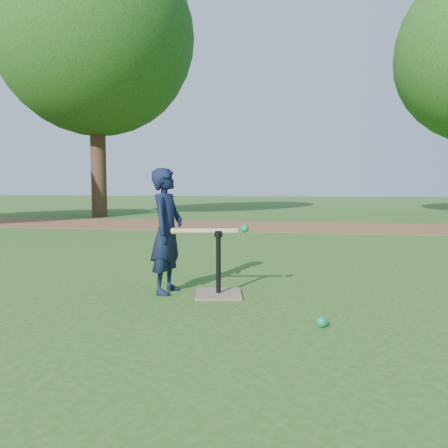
# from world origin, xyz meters

# --- Properties ---
(ground) EXTENTS (80.00, 80.00, 0.00)m
(ground) POSITION_xyz_m (0.00, 0.00, 0.00)
(ground) COLOR #285116
(ground) RESTS_ON ground
(dirt_strip) EXTENTS (24.00, 3.00, 0.01)m
(dirt_strip) POSITION_xyz_m (0.00, 7.50, 0.01)
(dirt_strip) COLOR brown
(dirt_strip) RESTS_ON ground
(child) EXTENTS (0.32, 0.46, 1.20)m
(child) POSITION_xyz_m (-0.61, 0.37, 0.60)
(child) COLOR black
(child) RESTS_ON ground
(wiffle_ball_ground) EXTENTS (0.08, 0.08, 0.08)m
(wiffle_ball_ground) POSITION_xyz_m (0.81, -0.44, 0.04)
(wiffle_ball_ground) COLOR #0C8C48
(wiffle_ball_ground) RESTS_ON ground
(batting_tee) EXTENTS (0.50, 0.50, 0.61)m
(batting_tee) POSITION_xyz_m (-0.11, 0.36, 0.11)
(batting_tee) COLOR #7E6750
(batting_tee) RESTS_ON ground
(swing_action) EXTENTS (0.74, 0.16, 0.10)m
(swing_action) POSITION_xyz_m (-0.18, 0.35, 0.61)
(swing_action) COLOR tan
(swing_action) RESTS_ON ground
(tree_left) EXTENTS (6.40, 6.40, 9.08)m
(tree_left) POSITION_xyz_m (-6.00, 10.00, 5.87)
(tree_left) COLOR #382316
(tree_left) RESTS_ON ground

